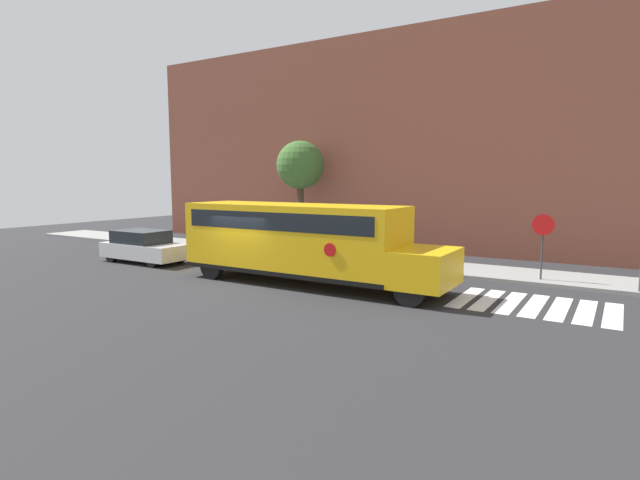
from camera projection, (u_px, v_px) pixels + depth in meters
ground_plane at (244, 282)px, 18.77m from camera, size 60.00×60.00×0.00m
sidewalk_strip at (331, 258)px, 24.26m from camera, size 44.00×3.00×0.15m
building_backdrop at (387, 144)px, 29.06m from camera, size 32.00×4.00×11.79m
crosswalk_stripes at (534, 305)px, 15.34m from camera, size 4.70×3.20×0.01m
school_bus at (301, 238)px, 18.37m from camera, size 10.32×2.57×2.94m
parked_car at (144, 247)px, 23.31m from camera, size 4.31×1.84×1.49m
stop_sign at (543, 237)px, 18.41m from camera, size 0.78×0.10×2.59m
tree_near_sidewalk at (300, 166)px, 28.01m from camera, size 2.70×2.70×6.02m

